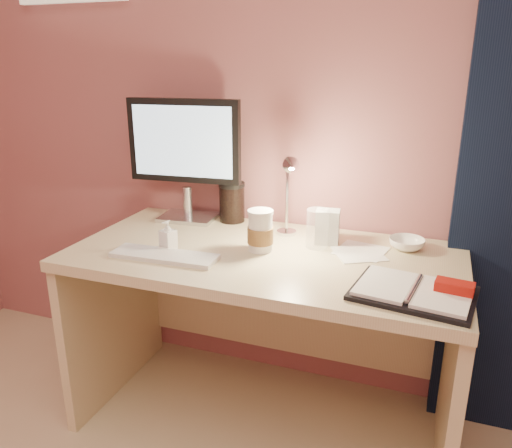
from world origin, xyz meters
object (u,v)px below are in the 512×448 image
(planner, at_px, (417,291))
(dark_jar, at_px, (232,204))
(keyboard, at_px, (164,256))
(product_box, at_px, (327,227))
(coffee_cup, at_px, (260,232))
(bowl, at_px, (407,244))
(desk, at_px, (270,299))
(monitor, at_px, (185,149))
(lotion_bottle, at_px, (168,235))
(desk_lamp, at_px, (274,187))
(clear_cup, at_px, (317,228))

(planner, relative_size, dark_jar, 2.48)
(keyboard, xyz_separation_m, planner, (0.85, -0.00, 0.01))
(keyboard, height_order, product_box, product_box)
(coffee_cup, bearing_deg, bowl, 21.44)
(desk, height_order, monitor, monitor)
(keyboard, bearing_deg, bowl, 23.34)
(monitor, height_order, product_box, monitor)
(desk, relative_size, bowl, 10.87)
(lotion_bottle, xyz_separation_m, desk_lamp, (0.33, 0.23, 0.15))
(clear_cup, xyz_separation_m, lotion_bottle, (-0.50, -0.21, -0.02))
(monitor, bearing_deg, coffee_cup, -34.96)
(clear_cup, bearing_deg, keyboard, -148.79)
(planner, distance_m, coffee_cup, 0.59)
(lotion_bottle, bearing_deg, coffee_cup, 18.19)
(lotion_bottle, bearing_deg, bowl, 20.19)
(desk, xyz_separation_m, desk_lamp, (-0.01, 0.06, 0.43))
(desk, xyz_separation_m, clear_cup, (0.17, 0.04, 0.30))
(monitor, distance_m, product_box, 0.68)
(keyboard, height_order, desk_lamp, desk_lamp)
(planner, height_order, bowl, planner)
(desk_lamp, bearing_deg, desk, -101.50)
(dark_jar, bearing_deg, clear_cup, -23.56)
(coffee_cup, xyz_separation_m, clear_cup, (0.18, 0.11, 0.00))
(coffee_cup, height_order, product_box, coffee_cup)
(keyboard, xyz_separation_m, lotion_bottle, (-0.03, 0.08, 0.05))
(product_box, bearing_deg, clear_cup, -124.91)
(coffee_cup, bearing_deg, desk, 74.71)
(bowl, bearing_deg, coffee_cup, -158.56)
(bowl, bearing_deg, keyboard, -154.42)
(clear_cup, xyz_separation_m, desk_lamp, (-0.18, 0.02, 0.14))
(planner, xyz_separation_m, coffee_cup, (-0.56, 0.19, 0.06))
(keyboard, distance_m, lotion_bottle, 0.09)
(desk, distance_m, clear_cup, 0.34)
(bowl, xyz_separation_m, lotion_bottle, (-0.82, -0.30, 0.03))
(keyboard, distance_m, dark_jar, 0.48)
(clear_cup, bearing_deg, dark_jar, 156.44)
(clear_cup, height_order, product_box, clear_cup)
(monitor, xyz_separation_m, keyboard, (0.13, -0.43, -0.30))
(monitor, height_order, keyboard, monitor)
(monitor, xyz_separation_m, desk_lamp, (0.43, -0.11, -0.10))
(keyboard, distance_m, planner, 0.85)
(desk, distance_m, coffee_cup, 0.30)
(keyboard, bearing_deg, dark_jar, 80.30)
(clear_cup, bearing_deg, desk_lamp, 172.69)
(clear_cup, height_order, lotion_bottle, clear_cup)
(dark_jar, bearing_deg, desk, -41.87)
(clear_cup, relative_size, desk_lamp, 0.43)
(coffee_cup, xyz_separation_m, bowl, (0.50, 0.20, -0.05))
(desk, relative_size, product_box, 10.74)
(desk, relative_size, planner, 3.72)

